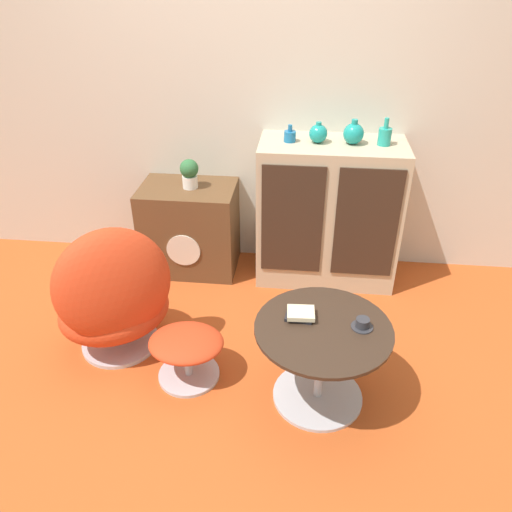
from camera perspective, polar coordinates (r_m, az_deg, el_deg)
ground_plane at (r=2.84m, az=-4.00°, el=-14.07°), size 12.00×12.00×0.00m
wall_back at (r=3.45m, az=-0.75°, el=19.43°), size 6.40×0.06×2.60m
sideboard at (r=3.45m, az=8.21°, el=4.86°), size 0.94×0.47×0.99m
tv_console at (r=3.62m, az=-7.53°, el=3.18°), size 0.66×0.46×0.64m
egg_chair at (r=2.89m, az=-15.90°, el=-4.70°), size 0.84×0.83×0.84m
ottoman at (r=2.75m, az=-7.94°, el=-10.38°), size 0.41×0.34×0.29m
coffee_table at (r=2.56m, az=7.45°, el=-11.08°), size 0.67×0.67×0.48m
vase_leftmost at (r=3.25m, az=3.89°, el=13.54°), size 0.08×0.08×0.11m
vase_inner_left at (r=3.24m, az=7.12°, el=13.73°), size 0.12×0.12×0.13m
vase_inner_right at (r=3.25m, az=11.09°, el=13.58°), size 0.13×0.13×0.15m
vase_rightmost at (r=3.27m, az=14.50°, el=13.17°), size 0.08×0.08×0.17m
potted_plant at (r=3.44m, az=-7.62°, el=9.42°), size 0.13×0.13×0.20m
teacup at (r=2.47m, az=12.06°, el=-7.61°), size 0.11×0.11×0.05m
book_stack at (r=2.49m, az=5.08°, el=-6.61°), size 0.15×0.13×0.04m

